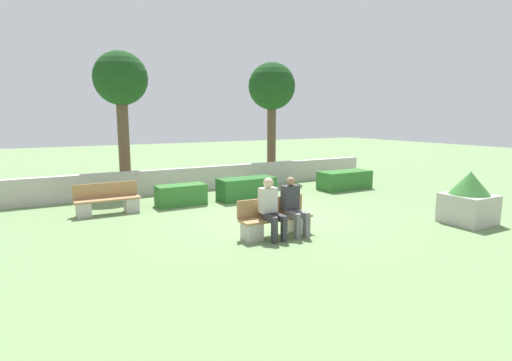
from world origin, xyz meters
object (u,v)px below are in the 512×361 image
person_seated_man (271,206)px  tree_leftmost (121,83)px  bench_front (275,222)px  bench_left_side (108,202)px  person_seated_woman (293,204)px  planter_corner_left (469,199)px  tree_center_left (272,89)px

person_seated_man → tree_leftmost: size_ratio=0.27×
bench_front → person_seated_man: person_seated_man is taller
bench_left_side → person_seated_man: person_seated_man is taller
bench_left_side → person_seated_woman: person_seated_woman is taller
person_seated_man → person_seated_woman: bearing=-0.4°
bench_front → person_seated_woman: 0.57m
person_seated_man → planter_corner_left: 5.11m
person_seated_woman → planter_corner_left: same height
planter_corner_left → tree_center_left: tree_center_left is taller
tree_leftmost → person_seated_man: bearing=-78.6°
planter_corner_left → tree_center_left: size_ratio=0.27×
person_seated_man → person_seated_woman: size_ratio=1.02×
person_seated_man → bench_left_side: bearing=123.7°
tree_leftmost → tree_center_left: bearing=-0.7°
person_seated_man → person_seated_woman: person_seated_man is taller
person_seated_woman → tree_leftmost: bearing=105.6°
bench_left_side → tree_center_left: size_ratio=0.35×
person_seated_woman → planter_corner_left: size_ratio=1.00×
bench_front → planter_corner_left: size_ratio=1.31×
person_seated_woman → tree_center_left: tree_center_left is taller
person_seated_man → tree_center_left: size_ratio=0.27×
planter_corner_left → person_seated_man: bearing=165.0°
person_seated_man → tree_center_left: tree_center_left is taller
bench_left_side → tree_center_left: (7.32, 3.43, 3.46)m
bench_front → planter_corner_left: planter_corner_left is taller
bench_front → tree_center_left: (4.40, 7.37, 3.46)m
person_seated_woman → tree_center_left: 9.05m
person_seated_woman → tree_leftmost: tree_leftmost is taller
bench_left_side → bench_front: bearing=-47.6°
person_seated_woman → planter_corner_left: 4.55m
tree_center_left → planter_corner_left: bearing=-87.9°
person_seated_man → planter_corner_left: person_seated_man is taller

